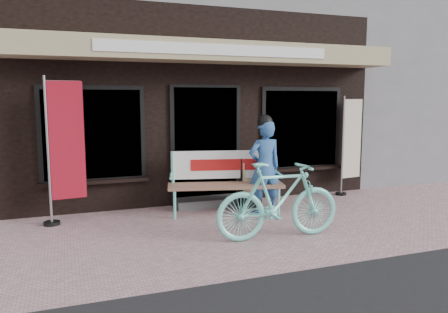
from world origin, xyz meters
name	(u,v)px	position (x,y,z in m)	size (l,w,h in m)	color
ground	(248,233)	(0.00, 0.00, 0.00)	(70.00, 70.00, 0.00)	#C19397
storefront	(168,55)	(0.00, 4.96, 2.99)	(7.00, 6.77, 6.00)	black
neighbor_right_near	(424,71)	(8.50, 5.50, 2.80)	(10.00, 7.00, 5.60)	slate
bench	(225,177)	(0.10, 1.23, 0.62)	(2.01, 0.93, 1.06)	#74E2D2
person	(265,165)	(0.73, 0.99, 0.83)	(0.58, 0.39, 1.69)	#2D5B9C
bicycle	(279,200)	(0.32, -0.35, 0.54)	(0.51, 1.81, 1.09)	#74E2D2
nobori_red	(64,149)	(-2.47, 1.47, 1.19)	(0.68, 0.28, 2.30)	gray
nobori_cream	(350,144)	(2.99, 1.72, 1.03)	(0.59, 0.24, 2.00)	gray
menu_stand	(251,182)	(0.63, 1.34, 0.47)	(0.46, 0.18, 0.91)	black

